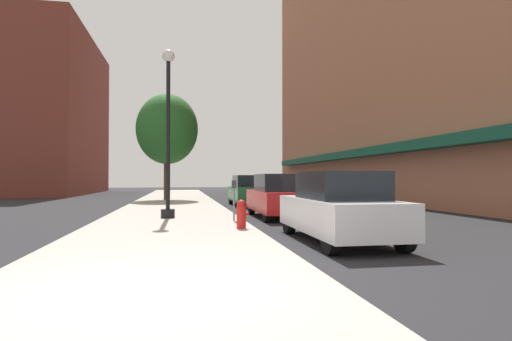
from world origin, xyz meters
TOP-DOWN VIEW (x-y plane):
  - ground_plane at (4.00, 18.00)m, footprint 90.00×90.00m
  - sidewalk_slab at (0.00, 19.00)m, footprint 4.80×50.00m
  - building_right_brick at (14.99, 22.00)m, footprint 6.80×40.00m
  - building_far_background at (-11.01, 37.00)m, footprint 6.80×18.00m
  - lamppost at (-0.11, 9.50)m, footprint 0.48×0.48m
  - fire_hydrant at (1.98, 6.03)m, footprint 0.33×0.26m
  - parking_meter_near at (2.05, 8.24)m, footprint 0.14×0.09m
  - tree_near at (-0.53, 22.06)m, footprint 3.93×3.93m
  - car_white at (4.00, 3.96)m, footprint 1.80×4.30m
  - car_red at (4.00, 10.10)m, footprint 1.80×4.30m
  - car_green at (4.00, 17.16)m, footprint 1.80×4.30m

SIDE VIEW (x-z plane):
  - ground_plane at x=4.00m, z-range 0.00..0.00m
  - sidewalk_slab at x=0.00m, z-range 0.00..0.12m
  - fire_hydrant at x=1.98m, z-range 0.12..0.91m
  - car_white at x=4.00m, z-range -0.02..1.64m
  - car_red at x=4.00m, z-range -0.02..1.64m
  - car_green at x=4.00m, z-range -0.02..1.64m
  - parking_meter_near at x=2.05m, z-range 0.29..1.60m
  - lamppost at x=-0.11m, z-range 0.25..6.15m
  - tree_near at x=-0.53m, z-range 1.24..8.04m
  - building_far_background at x=-11.01m, z-range -0.02..14.80m
  - building_right_brick at x=14.99m, z-range -0.02..26.22m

